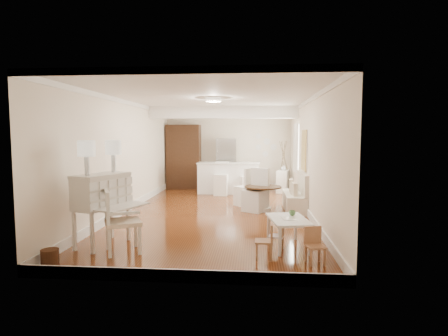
# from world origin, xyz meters

# --- Properties ---
(room) EXTENTS (9.00, 9.04, 2.82)m
(room) POSITION_xyz_m (0.04, 0.32, 1.98)
(room) COLOR brown
(room) RESTS_ON ground
(secretary_bureau) EXTENTS (1.29, 1.30, 1.27)m
(secretary_bureau) POSITION_xyz_m (-1.70, -2.94, 0.64)
(secretary_bureau) COLOR white
(secretary_bureau) RESTS_ON ground
(gustavian_armchair) EXTENTS (0.80, 0.80, 1.05)m
(gustavian_armchair) POSITION_xyz_m (-1.20, -3.28, 0.52)
(gustavian_armchair) COLOR white
(gustavian_armchair) RESTS_ON ground
(wicker_basket) EXTENTS (0.33, 0.33, 0.26)m
(wicker_basket) POSITION_xyz_m (-2.05, -4.04, 0.13)
(wicker_basket) COLOR #482816
(wicker_basket) RESTS_ON ground
(kids_table) EXTENTS (0.76, 1.10, 0.51)m
(kids_table) POSITION_xyz_m (1.55, -2.80, 0.25)
(kids_table) COLOR silver
(kids_table) RESTS_ON ground
(kids_chair_a) EXTENTS (0.28, 0.28, 0.58)m
(kids_chair_a) POSITION_xyz_m (1.11, -3.43, 0.29)
(kids_chair_a) COLOR #9D6A47
(kids_chair_a) RESTS_ON ground
(kids_chair_b) EXTENTS (0.29, 0.29, 0.50)m
(kids_chair_b) POSITION_xyz_m (1.34, -2.98, 0.25)
(kids_chair_b) COLOR #986A45
(kids_chair_b) RESTS_ON ground
(kids_chair_c) EXTENTS (0.33, 0.33, 0.56)m
(kids_chair_c) POSITION_xyz_m (1.88, -3.62, 0.28)
(kids_chair_c) COLOR #B87B53
(kids_chair_c) RESTS_ON ground
(banquette) EXTENTS (0.52, 1.60, 0.98)m
(banquette) POSITION_xyz_m (1.99, 0.50, 0.49)
(banquette) COLOR silver
(banquette) RESTS_ON ground
(dining_table) EXTENTS (1.09, 1.09, 0.64)m
(dining_table) POSITION_xyz_m (1.18, 0.30, 0.32)
(dining_table) COLOR #3F2714
(dining_table) RESTS_ON ground
(slip_chair_near) EXTENTS (0.72, 0.73, 1.09)m
(slip_chair_near) POSITION_xyz_m (0.99, 0.25, 0.54)
(slip_chair_near) COLOR silver
(slip_chair_near) RESTS_ON ground
(slip_chair_far) EXTENTS (0.72, 0.72, 1.06)m
(slip_chair_far) POSITION_xyz_m (0.74, 0.98, 0.53)
(slip_chair_far) COLOR white
(slip_chair_far) RESTS_ON ground
(breakfast_counter) EXTENTS (2.05, 0.65, 1.03)m
(breakfast_counter) POSITION_xyz_m (0.10, 3.10, 0.52)
(breakfast_counter) COLOR white
(breakfast_counter) RESTS_ON ground
(bar_stool_left) EXTENTS (0.47, 0.47, 1.08)m
(bar_stool_left) POSITION_xyz_m (-0.11, 2.71, 0.54)
(bar_stool_left) COLOR white
(bar_stool_left) RESTS_ON ground
(bar_stool_right) EXTENTS (0.50, 0.50, 0.97)m
(bar_stool_right) POSITION_xyz_m (0.69, 2.81, 0.49)
(bar_stool_right) COLOR white
(bar_stool_right) RESTS_ON ground
(pantry_cabinet) EXTENTS (1.20, 0.60, 2.30)m
(pantry_cabinet) POSITION_xyz_m (-1.60, 4.18, 1.15)
(pantry_cabinet) COLOR #381E11
(pantry_cabinet) RESTS_ON ground
(fridge) EXTENTS (0.75, 0.65, 1.80)m
(fridge) POSITION_xyz_m (0.30, 4.15, 0.90)
(fridge) COLOR silver
(fridge) RESTS_ON ground
(sideboard) EXTENTS (0.52, 0.84, 0.75)m
(sideboard) POSITION_xyz_m (1.94, 3.52, 0.37)
(sideboard) COLOR silver
(sideboard) RESTS_ON ground
(pencil_cup) EXTENTS (0.14, 0.14, 0.09)m
(pencil_cup) POSITION_xyz_m (1.64, -2.56, 0.55)
(pencil_cup) COLOR #65A661
(pencil_cup) RESTS_ON kids_table
(branch_vase) EXTENTS (0.19, 0.19, 0.18)m
(branch_vase) POSITION_xyz_m (1.94, 3.51, 0.84)
(branch_vase) COLOR white
(branch_vase) RESTS_ON sideboard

